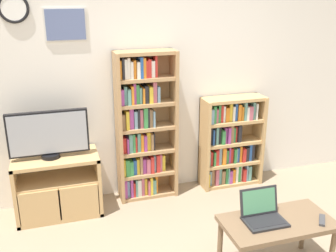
# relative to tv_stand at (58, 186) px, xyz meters

# --- Properties ---
(wall_back) EXTENTS (6.80, 0.09, 2.60)m
(wall_back) POSITION_rel_tv_stand_xyz_m (1.09, 0.30, 0.98)
(wall_back) COLOR silver
(wall_back) RESTS_ON ground_plane
(tv_stand) EXTENTS (0.84, 0.46, 0.64)m
(tv_stand) POSITION_rel_tv_stand_xyz_m (0.00, 0.00, 0.00)
(tv_stand) COLOR tan
(tv_stand) RESTS_ON ground_plane
(television) EXTENTS (0.77, 0.18, 0.48)m
(television) POSITION_rel_tv_stand_xyz_m (-0.04, -0.00, 0.56)
(television) COLOR black
(television) RESTS_ON tv_stand
(bookshelf_tall) EXTENTS (0.64, 0.26, 1.64)m
(bookshelf_tall) POSITION_rel_tv_stand_xyz_m (0.94, 0.14, 0.48)
(bookshelf_tall) COLOR tan
(bookshelf_tall) RESTS_ON ground_plane
(bookshelf_short) EXTENTS (0.73, 0.28, 1.07)m
(bookshelf_short) POSITION_rel_tv_stand_xyz_m (1.97, 0.13, 0.20)
(bookshelf_short) COLOR tan
(bookshelf_short) RESTS_ON ground_plane
(coffee_table) EXTENTS (0.90, 0.46, 0.48)m
(coffee_table) POSITION_rel_tv_stand_xyz_m (1.66, -1.43, 0.09)
(coffee_table) COLOR brown
(coffee_table) RESTS_ON ground_plane
(laptop) EXTENTS (0.33, 0.27, 0.24)m
(laptop) POSITION_rel_tv_stand_xyz_m (1.54, -1.38, 0.22)
(laptop) COLOR #232326
(laptop) RESTS_ON coffee_table
(remote_near_laptop) EXTENTS (0.13, 0.15, 0.02)m
(remote_near_laptop) POSITION_rel_tv_stand_xyz_m (1.99, -1.54, 0.16)
(remote_near_laptop) COLOR #38383A
(remote_near_laptop) RESTS_ON coffee_table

